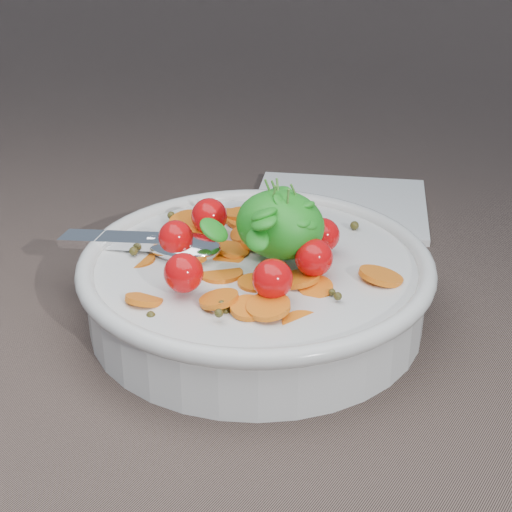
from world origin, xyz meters
The scene contains 3 objects.
ground centered at (0.00, 0.00, 0.00)m, with size 6.00×6.00×0.00m, color brown.
bowl centered at (0.02, 0.03, 0.03)m, with size 0.28×0.26×0.11m.
napkin centered at (-0.02, 0.24, 0.00)m, with size 0.17×0.15×0.01m, color white.
Camera 1 is at (0.30, -0.40, 0.31)m, focal length 55.00 mm.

